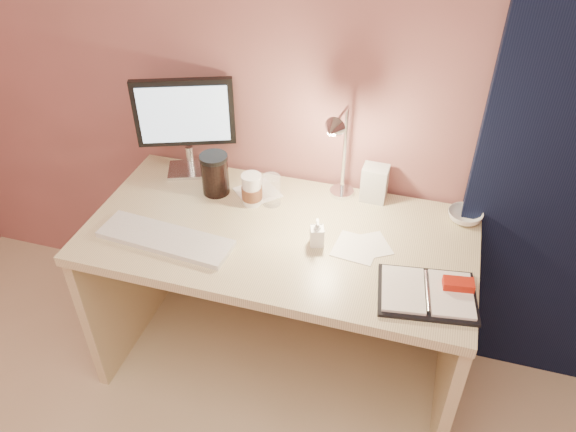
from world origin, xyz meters
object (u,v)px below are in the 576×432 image
(bowl, at_px, (465,216))
(product_box, at_px, (374,183))
(clear_cup, at_px, (271,190))
(lotion_bottle, at_px, (317,232))
(desk_lamp, at_px, (343,152))
(monitor, at_px, (185,118))
(dark_jar, at_px, (215,176))
(desk, at_px, (285,265))
(coffee_cup, at_px, (252,190))
(keyboard, at_px, (165,239))
(planner, at_px, (430,292))

(bowl, distance_m, product_box, 0.35)
(bowl, xyz_separation_m, product_box, (-0.35, 0.04, 0.05))
(clear_cup, relative_size, lotion_bottle, 1.15)
(product_box, distance_m, desk_lamp, 0.23)
(bowl, bearing_deg, monitor, 178.86)
(bowl, bearing_deg, dark_jar, -174.74)
(desk, distance_m, dark_jar, 0.44)
(dark_jar, relative_size, product_box, 1.03)
(coffee_cup, bearing_deg, clear_cup, 15.69)
(desk_lamp, bearing_deg, keyboard, -140.15)
(planner, xyz_separation_m, product_box, (-0.26, 0.47, 0.06))
(bowl, xyz_separation_m, desk_lamp, (-0.46, -0.06, 0.23))
(planner, relative_size, coffee_cup, 2.63)
(planner, distance_m, dark_jar, 0.93)
(desk, height_order, desk_lamp, desk_lamp)
(coffee_cup, bearing_deg, monitor, 156.14)
(bowl, height_order, lotion_bottle, lotion_bottle)
(dark_jar, bearing_deg, planner, -21.42)
(desk, bearing_deg, lotion_bottle, -34.54)
(planner, bearing_deg, coffee_cup, 148.11)
(desk, relative_size, coffee_cup, 10.98)
(keyboard, height_order, lotion_bottle, lotion_bottle)
(planner, relative_size, product_box, 2.32)
(desk, height_order, planner, planner)
(desk, bearing_deg, bowl, 16.12)
(desk_lamp, bearing_deg, monitor, 179.40)
(planner, distance_m, coffee_cup, 0.76)
(coffee_cup, distance_m, desk_lamp, 0.38)
(coffee_cup, relative_size, lotion_bottle, 1.20)
(planner, distance_m, desk_lamp, 0.57)
(lotion_bottle, distance_m, product_box, 0.36)
(bowl, bearing_deg, product_box, 173.18)
(clear_cup, xyz_separation_m, lotion_bottle, (0.23, -0.19, -0.01))
(planner, relative_size, bowl, 2.65)
(keyboard, xyz_separation_m, desk_lamp, (0.55, 0.36, 0.24))
(keyboard, xyz_separation_m, product_box, (0.66, 0.46, 0.06))
(planner, relative_size, clear_cup, 2.74)
(desk, bearing_deg, coffee_cup, 156.71)
(clear_cup, distance_m, dark_jar, 0.23)
(coffee_cup, distance_m, clear_cup, 0.07)
(planner, height_order, bowl, planner)
(clear_cup, height_order, bowl, clear_cup)
(clear_cup, bearing_deg, coffee_cup, -164.31)
(dark_jar, bearing_deg, desk, -17.20)
(product_box, height_order, desk_lamp, desk_lamp)
(desk, height_order, product_box, product_box)
(coffee_cup, bearing_deg, desk, -23.29)
(coffee_cup, bearing_deg, dark_jar, 168.90)
(desk, distance_m, desk_lamp, 0.52)
(clear_cup, distance_m, desk_lamp, 0.32)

